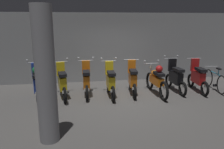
{
  "coord_description": "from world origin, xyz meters",
  "views": [
    {
      "loc": [
        -1.48,
        -6.93,
        2.56
      ],
      "look_at": [
        -0.34,
        0.48,
        0.75
      ],
      "focal_mm": 35.83,
      "sensor_mm": 36.0,
      "label": 1
    }
  ],
  "objects_px": {
    "motorbike_slot_4": "(132,79)",
    "motorbike_slot_7": "(197,77)",
    "motorbike_slot_2": "(86,80)",
    "bicycle": "(215,80)",
    "support_pillar": "(46,77)",
    "motorbike_slot_3": "(110,81)",
    "motorbike_slot_1": "(62,82)",
    "motorbike_slot_5": "(156,80)",
    "motorbike_slot_0": "(37,83)",
    "motorbike_slot_6": "(175,77)"
  },
  "relations": [
    {
      "from": "motorbike_slot_4",
      "to": "motorbike_slot_7",
      "type": "relative_size",
      "value": 1.0
    },
    {
      "from": "motorbike_slot_2",
      "to": "bicycle",
      "type": "distance_m",
      "value": 4.82
    },
    {
      "from": "support_pillar",
      "to": "motorbike_slot_4",
      "type": "bearing_deg",
      "value": 48.52
    },
    {
      "from": "motorbike_slot_3",
      "to": "motorbike_slot_1",
      "type": "bearing_deg",
      "value": 176.56
    },
    {
      "from": "motorbike_slot_3",
      "to": "support_pillar",
      "type": "distance_m",
      "value": 3.39
    },
    {
      "from": "bicycle",
      "to": "motorbike_slot_1",
      "type": "bearing_deg",
      "value": -179.95
    },
    {
      "from": "motorbike_slot_1",
      "to": "motorbike_slot_7",
      "type": "relative_size",
      "value": 0.99
    },
    {
      "from": "motorbike_slot_2",
      "to": "motorbike_slot_5",
      "type": "xyz_separation_m",
      "value": [
        2.45,
        -0.3,
        0.0
      ]
    },
    {
      "from": "motorbike_slot_1",
      "to": "motorbike_slot_3",
      "type": "bearing_deg",
      "value": -3.44
    },
    {
      "from": "motorbike_slot_0",
      "to": "motorbike_slot_2",
      "type": "height_order",
      "value": "same"
    },
    {
      "from": "motorbike_slot_0",
      "to": "motorbike_slot_3",
      "type": "relative_size",
      "value": 0.99
    },
    {
      "from": "motorbike_slot_3",
      "to": "motorbike_slot_5",
      "type": "bearing_deg",
      "value": -2.48
    },
    {
      "from": "motorbike_slot_2",
      "to": "support_pillar",
      "type": "bearing_deg",
      "value": -107.4
    },
    {
      "from": "motorbike_slot_7",
      "to": "motorbike_slot_1",
      "type": "bearing_deg",
      "value": 179.64
    },
    {
      "from": "motorbike_slot_5",
      "to": "bicycle",
      "type": "distance_m",
      "value": 2.38
    },
    {
      "from": "motorbike_slot_0",
      "to": "support_pillar",
      "type": "bearing_deg",
      "value": -75.95
    },
    {
      "from": "motorbike_slot_4",
      "to": "bicycle",
      "type": "xyz_separation_m",
      "value": [
        3.18,
        -0.05,
        -0.16
      ]
    },
    {
      "from": "support_pillar",
      "to": "motorbike_slot_2",
      "type": "bearing_deg",
      "value": 72.6
    },
    {
      "from": "motorbike_slot_3",
      "to": "motorbike_slot_6",
      "type": "bearing_deg",
      "value": 4.27
    },
    {
      "from": "motorbike_slot_0",
      "to": "motorbike_slot_4",
      "type": "bearing_deg",
      "value": 1.66
    },
    {
      "from": "motorbike_slot_0",
      "to": "motorbike_slot_6",
      "type": "height_order",
      "value": "same"
    },
    {
      "from": "motorbike_slot_5",
      "to": "motorbike_slot_7",
      "type": "relative_size",
      "value": 1.16
    },
    {
      "from": "motorbike_slot_6",
      "to": "motorbike_slot_7",
      "type": "xyz_separation_m",
      "value": [
        0.82,
        -0.12,
        -0.0
      ]
    },
    {
      "from": "motorbike_slot_2",
      "to": "motorbike_slot_1",
      "type": "bearing_deg",
      "value": -171.1
    },
    {
      "from": "motorbike_slot_4",
      "to": "support_pillar",
      "type": "bearing_deg",
      "value": -131.48
    },
    {
      "from": "motorbike_slot_0",
      "to": "motorbike_slot_4",
      "type": "xyz_separation_m",
      "value": [
        3.27,
        0.09,
        -0.04
      ]
    },
    {
      "from": "motorbike_slot_2",
      "to": "support_pillar",
      "type": "xyz_separation_m",
      "value": [
        -0.93,
        -2.98,
        0.92
      ]
    },
    {
      "from": "motorbike_slot_0",
      "to": "motorbike_slot_4",
      "type": "relative_size",
      "value": 0.99
    },
    {
      "from": "motorbike_slot_2",
      "to": "motorbike_slot_7",
      "type": "xyz_separation_m",
      "value": [
        4.08,
        -0.16,
        -0.0
      ]
    },
    {
      "from": "motorbike_slot_1",
      "to": "motorbike_slot_5",
      "type": "xyz_separation_m",
      "value": [
        3.27,
        -0.17,
        0.0
      ]
    },
    {
      "from": "motorbike_slot_5",
      "to": "support_pillar",
      "type": "distance_m",
      "value": 4.41
    },
    {
      "from": "motorbike_slot_3",
      "to": "motorbike_slot_4",
      "type": "relative_size",
      "value": 1.0
    },
    {
      "from": "motorbike_slot_1",
      "to": "motorbike_slot_2",
      "type": "relative_size",
      "value": 0.99
    },
    {
      "from": "motorbike_slot_4",
      "to": "motorbike_slot_7",
      "type": "xyz_separation_m",
      "value": [
        2.45,
        -0.09,
        0.0
      ]
    },
    {
      "from": "motorbike_slot_1",
      "to": "support_pillar",
      "type": "relative_size",
      "value": 0.58
    },
    {
      "from": "motorbike_slot_4",
      "to": "bicycle",
      "type": "bearing_deg",
      "value": -0.89
    },
    {
      "from": "motorbike_slot_4",
      "to": "motorbike_slot_6",
      "type": "xyz_separation_m",
      "value": [
        1.63,
        0.03,
        0.0
      ]
    },
    {
      "from": "motorbike_slot_2",
      "to": "motorbike_slot_5",
      "type": "bearing_deg",
      "value": -6.95
    },
    {
      "from": "motorbike_slot_0",
      "to": "motorbike_slot_5",
      "type": "height_order",
      "value": "motorbike_slot_0"
    },
    {
      "from": "motorbike_slot_0",
      "to": "bicycle",
      "type": "relative_size",
      "value": 0.97
    },
    {
      "from": "motorbike_slot_5",
      "to": "motorbike_slot_7",
      "type": "bearing_deg",
      "value": 4.82
    },
    {
      "from": "motorbike_slot_0",
      "to": "support_pillar",
      "type": "height_order",
      "value": "support_pillar"
    },
    {
      "from": "motorbike_slot_4",
      "to": "support_pillar",
      "type": "distance_m",
      "value": 3.99
    },
    {
      "from": "motorbike_slot_0",
      "to": "bicycle",
      "type": "distance_m",
      "value": 6.46
    },
    {
      "from": "motorbike_slot_0",
      "to": "motorbike_slot_3",
      "type": "xyz_separation_m",
      "value": [
        2.45,
        -0.06,
        -0.04
      ]
    },
    {
      "from": "motorbike_slot_0",
      "to": "motorbike_slot_7",
      "type": "relative_size",
      "value": 0.99
    },
    {
      "from": "motorbike_slot_4",
      "to": "motorbike_slot_3",
      "type": "bearing_deg",
      "value": -169.45
    },
    {
      "from": "motorbike_slot_6",
      "to": "motorbike_slot_7",
      "type": "relative_size",
      "value": 1.0
    },
    {
      "from": "motorbike_slot_4",
      "to": "motorbike_slot_5",
      "type": "xyz_separation_m",
      "value": [
        0.81,
        -0.22,
        0.0
      ]
    },
    {
      "from": "motorbike_slot_0",
      "to": "support_pillar",
      "type": "xyz_separation_m",
      "value": [
        0.7,
        -2.81,
        0.88
      ]
    }
  ]
}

